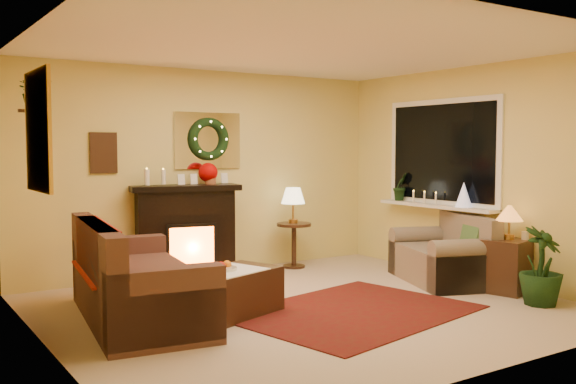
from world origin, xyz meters
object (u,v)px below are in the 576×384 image
side_table_round (294,244)px  end_table_square (505,268)px  coffee_table (227,295)px  sofa (140,274)px  fireplace (185,234)px  loveseat (442,247)px

side_table_round → end_table_square: side_table_round is taller
coffee_table → end_table_square: bearing=-33.3°
sofa → fireplace: (1.15, 1.55, 0.12)m
sofa → loveseat: sofa is taller
sofa → fireplace: 1.93m
end_table_square → loveseat: bearing=104.6°
sofa → coffee_table: 0.84m
sofa → coffee_table: (0.74, -0.35, -0.22)m
sofa → end_table_square: 3.99m
fireplace → loveseat: 3.13m
loveseat → coffee_table: loveseat is taller
sofa → end_table_square: bearing=-8.3°
fireplace → coffee_table: (-0.41, -1.89, -0.34)m
fireplace → side_table_round: size_ratio=1.97×
loveseat → end_table_square: size_ratio=2.35×
loveseat → coffee_table: size_ratio=1.33×
end_table_square → coffee_table: size_ratio=0.57×
end_table_square → side_table_round: bearing=115.0°
sofa → loveseat: (3.63, -0.36, -0.01)m
side_table_round → coffee_table: (-1.92, -1.73, -0.12)m
end_table_square → coffee_table: 3.19m
fireplace → side_table_round: 1.53m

